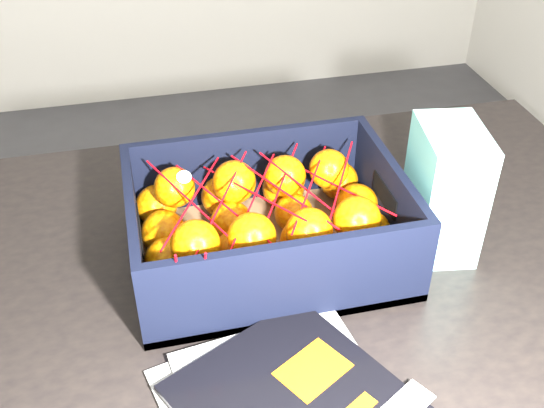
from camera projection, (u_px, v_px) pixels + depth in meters
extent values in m
cube|color=black|center=(259.00, 295.00, 0.86)|extent=(1.20, 0.81, 0.04)
cylinder|color=black|center=(466.00, 269.00, 1.46)|extent=(0.06, 0.06, 0.71)
cube|color=orange|center=(313.00, 369.00, 0.72)|extent=(0.09, 0.09, 0.00)
cube|color=white|center=(409.00, 403.00, 0.68)|extent=(0.06, 0.06, 0.00)
cube|color=olive|center=(267.00, 252.00, 0.90)|extent=(0.36, 0.27, 0.01)
cube|color=black|center=(247.00, 168.00, 0.96)|extent=(0.36, 0.01, 0.13)
cube|color=black|center=(291.00, 284.00, 0.76)|extent=(0.36, 0.01, 0.13)
cube|color=black|center=(135.00, 239.00, 0.83)|extent=(0.01, 0.24, 0.13)
cube|color=black|center=(389.00, 202.00, 0.89)|extent=(0.01, 0.24, 0.13)
sphere|color=#DA6904|center=(174.00, 295.00, 0.78)|extent=(0.06, 0.06, 0.06)
sphere|color=#DA6904|center=(168.00, 261.00, 0.83)|extent=(0.06, 0.06, 0.06)
sphere|color=#DA6904|center=(164.00, 232.00, 0.87)|extent=(0.06, 0.06, 0.06)
sphere|color=#DA6904|center=(156.00, 205.00, 0.92)|extent=(0.06, 0.06, 0.06)
sphere|color=#DA6904|center=(244.00, 282.00, 0.80)|extent=(0.06, 0.06, 0.06)
sphere|color=#DA6904|center=(235.00, 251.00, 0.84)|extent=(0.05, 0.05, 0.05)
sphere|color=#DA6904|center=(231.00, 222.00, 0.89)|extent=(0.06, 0.06, 0.06)
sphere|color=#DA6904|center=(222.00, 197.00, 0.94)|extent=(0.06, 0.06, 0.06)
sphere|color=#DA6904|center=(318.00, 272.00, 0.81)|extent=(0.06, 0.06, 0.06)
sphere|color=#DA6904|center=(303.00, 240.00, 0.86)|extent=(0.06, 0.06, 0.06)
sphere|color=#DA6904|center=(294.00, 213.00, 0.91)|extent=(0.05, 0.05, 0.05)
sphere|color=#DA6904|center=(283.00, 188.00, 0.96)|extent=(0.06, 0.06, 0.06)
sphere|color=#DA6904|center=(389.00, 259.00, 0.83)|extent=(0.06, 0.06, 0.06)
sphere|color=#DA6904|center=(369.00, 231.00, 0.88)|extent=(0.06, 0.06, 0.06)
sphere|color=#DA6904|center=(357.00, 204.00, 0.93)|extent=(0.06, 0.06, 0.06)
sphere|color=#DA6904|center=(339.00, 180.00, 0.97)|extent=(0.06, 0.06, 0.06)
sphere|color=#DA6904|center=(195.00, 244.00, 0.78)|extent=(0.06, 0.06, 0.06)
sphere|color=#DA6904|center=(175.00, 187.00, 0.88)|extent=(0.06, 0.06, 0.06)
sphere|color=#DA6904|center=(252.00, 237.00, 0.79)|extent=(0.06, 0.06, 0.06)
sphere|color=#DA6904|center=(234.00, 182.00, 0.89)|extent=(0.06, 0.06, 0.06)
sphere|color=#DA6904|center=(309.00, 231.00, 0.80)|extent=(0.06, 0.06, 0.06)
sphere|color=#DA6904|center=(285.00, 176.00, 0.90)|extent=(0.06, 0.06, 0.06)
sphere|color=#DA6904|center=(357.00, 220.00, 0.82)|extent=(0.06, 0.06, 0.06)
sphere|color=#DA6904|center=(329.00, 169.00, 0.92)|extent=(0.06, 0.06, 0.06)
cylinder|color=#BF070F|center=(192.00, 203.00, 0.82)|extent=(0.10, 0.18, 0.03)
cylinder|color=#BF070F|center=(224.00, 205.00, 0.82)|extent=(0.10, 0.18, 0.02)
cylinder|color=#BF070F|center=(251.00, 192.00, 0.84)|extent=(0.10, 0.18, 0.03)
cylinder|color=#BF070F|center=(282.00, 190.00, 0.84)|extent=(0.10, 0.18, 0.01)
cylinder|color=#BF070F|center=(311.00, 193.00, 0.84)|extent=(0.10, 0.18, 0.03)
cylinder|color=#BF070F|center=(336.00, 185.00, 0.86)|extent=(0.10, 0.18, 0.02)
cylinder|color=#BF070F|center=(192.00, 200.00, 0.82)|extent=(0.10, 0.18, 0.00)
cylinder|color=#BF070F|center=(223.00, 199.00, 0.82)|extent=(0.10, 0.18, 0.02)
cylinder|color=#BF070F|center=(253.00, 200.00, 0.83)|extent=(0.10, 0.18, 0.01)
cylinder|color=#BF070F|center=(279.00, 189.00, 0.85)|extent=(0.10, 0.18, 0.02)
cylinder|color=#BF070F|center=(310.00, 186.00, 0.84)|extent=(0.10, 0.18, 0.00)
cylinder|color=#BF070F|center=(339.00, 187.00, 0.85)|extent=(0.10, 0.18, 0.02)
cylinder|color=#BF070F|center=(177.00, 275.00, 0.73)|extent=(0.00, 0.03, 0.09)
cylinder|color=#BF070F|center=(204.00, 271.00, 0.73)|extent=(0.01, 0.04, 0.08)
cube|color=white|center=(445.00, 190.00, 0.87)|extent=(0.10, 0.13, 0.18)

